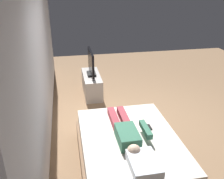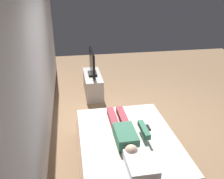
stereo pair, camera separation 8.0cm
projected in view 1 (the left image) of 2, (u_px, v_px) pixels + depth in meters
ground_plane at (133, 126)px, 4.82m from camera, size 10.00×10.00×0.00m
back_wall at (41, 55)px, 4.32m from camera, size 6.40×0.10×2.80m
bed at (129, 152)px, 3.67m from camera, size 1.93×1.45×0.54m
pillow at (144, 164)px, 2.95m from camera, size 0.48×0.34×0.12m
person at (126, 131)px, 3.54m from camera, size 1.26×0.46×0.18m
remote at (149, 127)px, 3.78m from camera, size 0.15×0.04×0.02m
tv_stand at (92, 84)px, 6.05m from camera, size 1.10×0.40×0.50m
tv at (91, 63)px, 5.83m from camera, size 0.88×0.20×0.59m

